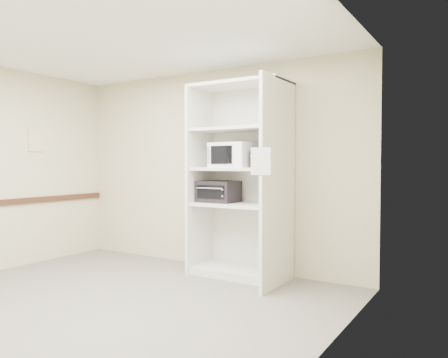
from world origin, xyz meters
The scene contains 10 objects.
floor centered at (0.00, 0.00, 0.00)m, with size 4.50×4.00×0.01m, color slate.
ceiling centered at (0.00, 0.00, 2.70)m, with size 4.50×4.00×0.01m, color white.
wall_back centered at (0.00, 2.00, 1.35)m, with size 4.50×0.02×2.70m, color beige.
wall_right centered at (2.25, 0.00, 1.35)m, with size 0.02×4.00×2.70m, color beige.
shelving_unit centered at (0.67, 1.70, 1.13)m, with size 1.24×0.92×2.42m.
microwave centered at (0.54, 1.66, 1.52)m, with size 0.52×0.39×0.31m, color white.
toaster_oven_upper centered at (1.01, 1.68, 1.47)m, with size 0.35×0.26×0.20m, color black.
toaster_oven_lower centered at (0.30, 1.70, 1.06)m, with size 0.49×0.37×0.27m, color black.
paper_sign centered at (1.23, 1.07, 1.44)m, with size 0.22×0.01×0.28m, color white.
wall_poster centered at (-2.24, 0.84, 1.75)m, with size 0.01×0.23×0.32m, color silver.
Camera 1 is at (3.31, -3.05, 1.42)m, focal length 35.00 mm.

